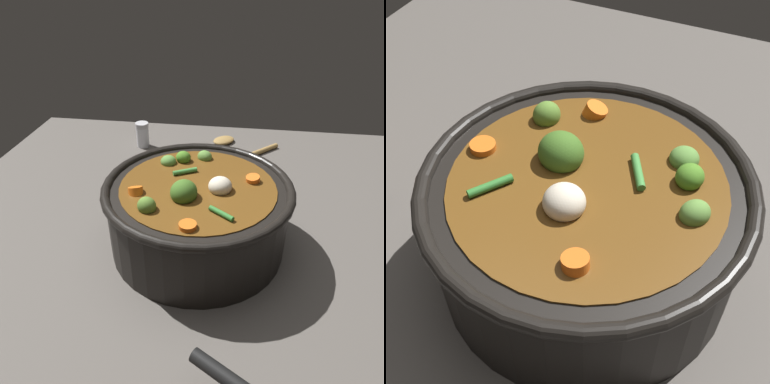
# 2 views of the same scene
# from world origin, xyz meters

# --- Properties ---
(ground_plane) EXTENTS (1.10, 1.10, 0.00)m
(ground_plane) POSITION_xyz_m (0.00, 0.00, 0.00)
(ground_plane) COLOR #514C47
(cooking_pot) EXTENTS (0.32, 0.32, 0.15)m
(cooking_pot) POSITION_xyz_m (-0.00, 0.00, 0.07)
(cooking_pot) COLOR black
(cooking_pot) RESTS_ON ground_plane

